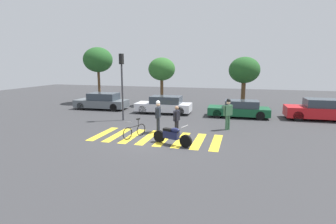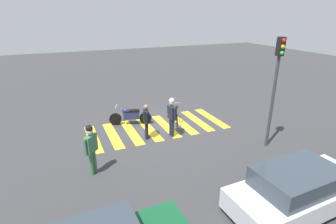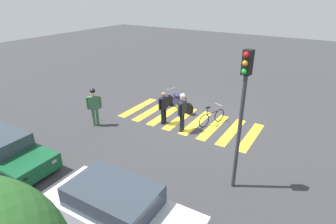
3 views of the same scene
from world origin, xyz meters
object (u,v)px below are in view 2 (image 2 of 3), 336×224
Objects in this scene: police_motorcycle at (131,116)px; officer_on_foot at (146,120)px; pedestrian_bystander at (91,146)px; car_white_van at (299,189)px; leaning_bicycle at (176,116)px; traffic_light_pole at (276,77)px; officer_by_motorcycle at (172,114)px.

police_motorcycle is 1.28× the size of officer_on_foot.
officer_on_foot is 3.26m from pedestrian_bystander.
car_white_van is at bearing 112.41° from officer_on_foot.
leaning_bicycle is at bearing -86.17° from car_white_van.
pedestrian_bystander is at bearing -6.72° from traffic_light_pole.
officer_on_foot is (-0.22, 1.85, 0.47)m from police_motorcycle.
pedestrian_bystander reaches higher than car_white_van.
car_white_van reaches higher than police_motorcycle.
officer_on_foot is 6.58m from car_white_van.
officer_on_foot is (2.02, 1.14, 0.55)m from leaning_bicycle.
police_motorcycle reaches higher than leaning_bicycle.
car_white_van is 0.97× the size of traffic_light_pole.
police_motorcycle is at bearing -83.28° from officer_on_foot.
pedestrian_bystander is 0.42× the size of car_white_van.
police_motorcycle is 1.13× the size of officer_by_motorcycle.
traffic_light_pole is (-3.36, 2.51, 1.95)m from officer_by_motorcycle.
officer_on_foot is 0.36× the size of traffic_light_pole.
leaning_bicycle is 7.24m from car_white_van.
traffic_light_pole is at bearing 173.28° from pedestrian_bystander.
officer_by_motorcycle is at bearing -76.88° from car_white_van.
pedestrian_bystander is (3.79, 1.67, 0.02)m from officer_by_motorcycle.
leaning_bicycle is 0.86× the size of officer_by_motorcycle.
officer_on_foot is 0.86× the size of pedestrian_bystander.
pedestrian_bystander reaches higher than officer_by_motorcycle.
officer_on_foot is at bearing 96.72° from police_motorcycle.
leaning_bicycle is 0.85× the size of pedestrian_bystander.
officer_by_motorcycle is (0.88, 1.37, 0.71)m from leaning_bicycle.
officer_by_motorcycle is (-1.36, 2.07, 0.63)m from police_motorcycle.
car_white_van is 4.56m from traffic_light_pole.
pedestrian_bystander is at bearing 23.78° from officer_by_motorcycle.
leaning_bicycle is at bearing 162.47° from police_motorcycle.
officer_on_foot is at bearing -31.33° from traffic_light_pole.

